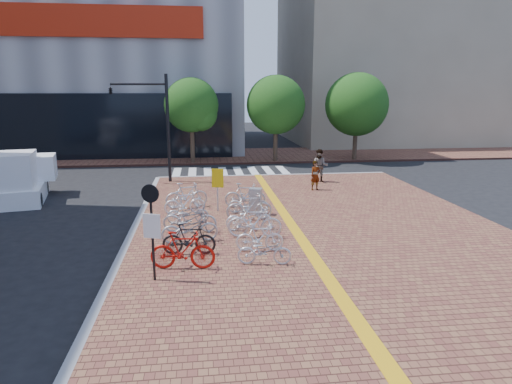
{
  "coord_description": "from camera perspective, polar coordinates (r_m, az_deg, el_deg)",
  "views": [
    {
      "loc": [
        -1.4,
        -15.26,
        5.24
      ],
      "look_at": [
        0.71,
        2.18,
        1.3
      ],
      "focal_mm": 32.0,
      "sensor_mm": 36.0,
      "label": 1
    }
  ],
  "objects": [
    {
      "name": "bike_2",
      "position": [
        15.69,
        -8.28,
        -4.48
      ],
      "size": [
        2.01,
        0.98,
        1.01
      ],
      "primitive_type": "imported",
      "rotation": [
        0.0,
        0.0,
        1.73
      ],
      "color": "#B2B3B7",
      "rests_on": "sidewalk"
    },
    {
      "name": "bike_12",
      "position": [
        19.14,
        -0.95,
        -1.4
      ],
      "size": [
        1.76,
        0.8,
        0.89
      ],
      "primitive_type": "imported",
      "rotation": [
        0.0,
        0.0,
        1.45
      ],
      "color": "silver",
      "rests_on": "sidewalk"
    },
    {
      "name": "ground",
      "position": [
        16.19,
        -1.59,
        -6.24
      ],
      "size": [
        120.0,
        120.0,
        0.0
      ],
      "primitive_type": "plane",
      "color": "black",
      "rests_on": "ground"
    },
    {
      "name": "bike_9",
      "position": [
        15.99,
        -0.18,
        -3.76
      ],
      "size": [
        1.98,
        0.85,
        1.15
      ],
      "primitive_type": "imported",
      "rotation": [
        0.0,
        0.0,
        1.41
      ],
      "color": "silver",
      "rests_on": "sidewalk"
    },
    {
      "name": "crosswalk",
      "position": [
        29.78,
        -3.15,
        2.51
      ],
      "size": [
        7.5,
        4.0,
        0.01
      ],
      "color": "silver",
      "rests_on": "ground"
    },
    {
      "name": "bike_7",
      "position": [
        13.64,
        1.06,
        -7.38
      ],
      "size": [
        1.68,
        0.8,
        0.85
      ],
      "primitive_type": "imported",
      "rotation": [
        0.0,
        0.0,
        1.42
      ],
      "color": "silver",
      "rests_on": "sidewalk"
    },
    {
      "name": "yellow_sign",
      "position": [
        19.38,
        -4.85,
        1.26
      ],
      "size": [
        0.5,
        0.17,
        1.85
      ],
      "color": "#B7B7BC",
      "rests_on": "sidewalk"
    },
    {
      "name": "sidewalk",
      "position": [
        12.3,
        15.14,
        -12.66
      ],
      "size": [
        14.0,
        34.0,
        0.15
      ],
      "primitive_type": "cube",
      "color": "brown",
      "rests_on": "ground"
    },
    {
      "name": "bike_4",
      "position": [
        17.94,
        -8.53,
        -2.57
      ],
      "size": [
        1.65,
        0.63,
        0.86
      ],
      "primitive_type": "imported",
      "rotation": [
        0.0,
        0.0,
        1.61
      ],
      "color": "#B1B1B5",
      "rests_on": "sidewalk"
    },
    {
      "name": "bike_5",
      "position": [
        19.2,
        -8.9,
        -1.31
      ],
      "size": [
        1.76,
        0.77,
        1.02
      ],
      "primitive_type": "imported",
      "rotation": [
        0.0,
        0.0,
        1.74
      ],
      "color": "white",
      "rests_on": "sidewalk"
    },
    {
      "name": "bike_0",
      "position": [
        13.44,
        -9.16,
        -7.2
      ],
      "size": [
        1.94,
        0.77,
        1.13
      ],
      "primitive_type": "imported",
      "rotation": [
        0.0,
        0.0,
        1.44
      ],
      "color": "red",
      "rests_on": "sidewalk"
    },
    {
      "name": "tactile_strip",
      "position": [
        11.95,
        10.59,
        -12.78
      ],
      "size": [
        0.4,
        34.0,
        0.01
      ],
      "primitive_type": "cube",
      "color": "gold",
      "rests_on": "sidewalk"
    },
    {
      "name": "box_truck",
      "position": [
        24.45,
        -27.12,
        1.59
      ],
      "size": [
        2.63,
        4.46,
        2.42
      ],
      "color": "white",
      "rests_on": "ground"
    },
    {
      "name": "bike_1",
      "position": [
        14.58,
        -8.39,
        -5.83
      ],
      "size": [
        1.72,
        0.62,
        1.01
      ],
      "primitive_type": "imported",
      "rotation": [
        0.0,
        0.0,
        1.48
      ],
      "color": "black",
      "rests_on": "sidewalk"
    },
    {
      "name": "bike_6",
      "position": [
        20.33,
        -8.67,
        -0.38
      ],
      "size": [
        1.93,
        0.9,
        1.12
      ],
      "primitive_type": "imported",
      "rotation": [
        0.0,
        0.0,
        1.78
      ],
      "color": "silver",
      "rests_on": "sidewalk"
    },
    {
      "name": "bike_10",
      "position": [
        16.87,
        -0.85,
        -3.3
      ],
      "size": [
        1.75,
        0.64,
        0.92
      ],
      "primitive_type": "imported",
      "rotation": [
        0.0,
        0.0,
        1.59
      ],
      "color": "white",
      "rests_on": "sidewalk"
    },
    {
      "name": "utility_box",
      "position": [
        18.96,
        -0.06,
        -1.19
      ],
      "size": [
        0.6,
        0.51,
        1.12
      ],
      "primitive_type": "cube",
      "rotation": [
        0.0,
        0.0,
        -0.3
      ],
      "color": "#A7A7AC",
      "rests_on": "sidewalk"
    },
    {
      "name": "street_trees",
      "position": [
        33.36,
        4.3,
        10.65
      ],
      "size": [
        16.2,
        4.6,
        6.35
      ],
      "color": "#38281E",
      "rests_on": "far_sidewalk"
    },
    {
      "name": "traffic_light_pole",
      "position": [
        26.09,
        -14.09,
        10.11
      ],
      "size": [
        3.19,
        1.23,
        5.95
      ],
      "color": "black",
      "rests_on": "sidewalk"
    },
    {
      "name": "building_beige",
      "position": [
        51.22,
        16.03,
        16.39
      ],
      "size": [
        20.0,
        18.0,
        18.0
      ],
      "primitive_type": "cube",
      "color": "gray",
      "rests_on": "ground"
    },
    {
      "name": "pedestrian_b",
      "position": [
        25.84,
        8.01,
        3.25
      ],
      "size": [
        1.1,
        0.98,
        1.85
      ],
      "primitive_type": "imported",
      "rotation": [
        0.0,
        0.0,
        -0.37
      ],
      "color": "#4A525E",
      "rests_on": "sidewalk"
    },
    {
      "name": "bike_3",
      "position": [
        16.79,
        -8.28,
        -3.3
      ],
      "size": [
        2.03,
        0.94,
        1.03
      ],
      "primitive_type": "imported",
      "rotation": [
        0.0,
        0.0,
        1.44
      ],
      "color": "#ADADB2",
      "rests_on": "sidewalk"
    },
    {
      "name": "kerb_west",
      "position": [
        11.78,
        -19.52,
        -14.15
      ],
      "size": [
        0.25,
        34.0,
        0.15
      ],
      "primitive_type": "cube",
      "color": "gray",
      "rests_on": "ground"
    },
    {
      "name": "bike_8",
      "position": [
        14.7,
        0.46,
        -5.69
      ],
      "size": [
        1.58,
        0.57,
        0.93
      ],
      "primitive_type": "imported",
      "rotation": [
        0.0,
        0.0,
        1.48
      ],
      "color": "white",
      "rests_on": "sidewalk"
    },
    {
      "name": "kerb_north",
      "position": [
        28.09,
        2.22,
        2.04
      ],
      "size": [
        14.0,
        0.25,
        0.15
      ],
      "primitive_type": "cube",
      "color": "gray",
      "rests_on": "ground"
    },
    {
      "name": "far_sidewalk",
      "position": [
        36.65,
        -4.67,
        4.51
      ],
      "size": [
        70.0,
        8.0,
        0.15
      ],
      "primitive_type": "cube",
      "color": "brown",
      "rests_on": "ground"
    },
    {
      "name": "bike_11",
      "position": [
        18.15,
        -0.87,
        -1.84
      ],
      "size": [
        1.85,
        0.56,
        1.1
      ],
      "primitive_type": "imported",
      "rotation": [
        0.0,
        0.0,
        1.6
      ],
      "color": "#ADADB2",
      "rests_on": "sidewalk"
    },
    {
      "name": "notice_sign",
      "position": [
        12.43,
        -12.92,
        -3.52
      ],
      "size": [
        0.48,
        0.2,
        2.69
      ],
      "color": "black",
      "rests_on": "sidewalk"
    },
    {
      "name": "bike_13",
      "position": [
        20.12,
        -1.36,
        -0.41
      ],
      "size": [
        1.86,
        0.69,
        1.09
      ],
      "primitive_type": "imported",
      "rotation": [
        0.0,
        0.0,
        1.47
      ],
      "color": "#BBBCC0",
      "rests_on": "sidewalk"
    },
    {
      "name": "pedestrian_a",
      "position": [
        23.81,
        7.44,
        2.06
      ],
      "size": [
        0.64,
        0.51,
        1.52
      ],
      "primitive_type": "imported",
      "rotation": [
        0.0,
        0.0,
        0.3
      ],
      "color": "gray",
      "rests_on": "sidewalk"
    }
  ]
}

